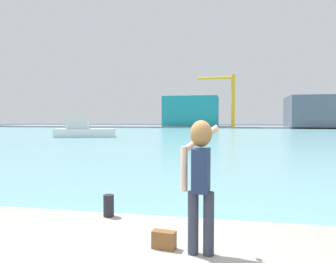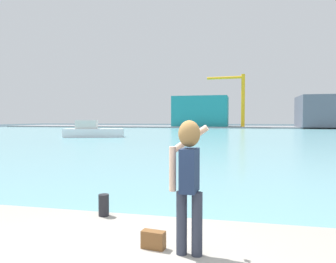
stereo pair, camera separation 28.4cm
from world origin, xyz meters
name	(u,v)px [view 1 (the left image)]	position (x,y,z in m)	size (l,w,h in m)	color
ground_plane	(223,134)	(0.00, 50.00, 0.00)	(220.00, 220.00, 0.00)	#334751
harbor_water	(223,133)	(0.00, 52.00, 0.01)	(140.00, 100.00, 0.02)	#6BA8B2
far_shore_dock	(226,127)	(0.00, 92.00, 0.18)	(140.00, 20.00, 0.36)	gray
person_photographer	(200,173)	(0.80, 0.49, 1.71)	(0.53, 0.55, 1.74)	#2D3342
handbag	(164,240)	(0.30, 0.57, 0.77)	(0.32, 0.14, 0.24)	brown
harbor_bollard	(109,206)	(-0.97, 1.78, 0.84)	(0.19, 0.19, 0.39)	black
boat_moored	(84,131)	(-17.86, 35.47, 0.81)	(8.13, 4.54, 2.25)	white
warehouse_left	(191,112)	(-9.99, 89.29, 4.67)	(15.55, 10.78, 8.62)	teal
warehouse_right	(312,112)	(22.51, 86.53, 4.45)	(12.41, 12.97, 8.17)	slate
port_crane	(228,95)	(0.73, 84.98, 9.06)	(10.29, 1.58, 14.22)	yellow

